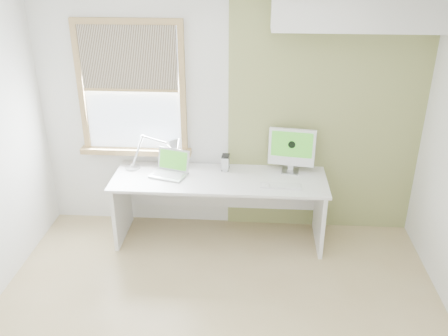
# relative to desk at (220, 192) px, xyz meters

# --- Properties ---
(room) EXTENTS (4.04, 3.54, 2.64)m
(room) POSITION_rel_desk_xyz_m (0.07, -1.44, 0.77)
(room) COLOR tan
(room) RESTS_ON ground
(accent_wall) EXTENTS (2.00, 0.02, 2.60)m
(accent_wall) POSITION_rel_desk_xyz_m (1.07, 0.30, 0.77)
(accent_wall) COLOR #8B9A5A
(accent_wall) RESTS_ON room
(soffit) EXTENTS (1.60, 0.40, 0.42)m
(soffit) POSITION_rel_desk_xyz_m (1.27, 0.13, 1.87)
(soffit) COLOR white
(soffit) RESTS_ON room
(window) EXTENTS (1.20, 0.14, 1.42)m
(window) POSITION_rel_desk_xyz_m (-0.93, 0.27, 1.01)
(window) COLOR #A2814F
(window) RESTS_ON room
(desk) EXTENTS (2.20, 0.70, 0.73)m
(desk) POSITION_rel_desk_xyz_m (0.00, 0.00, 0.00)
(desk) COLOR white
(desk) RESTS_ON room
(desk_lamp) EXTENTS (0.67, 0.34, 0.37)m
(desk_lamp) POSITION_rel_desk_xyz_m (-0.58, 0.20, 0.39)
(desk_lamp) COLOR #B3B5B7
(desk_lamp) RESTS_ON desk
(laptop) EXTENTS (0.42, 0.37, 0.25)m
(laptop) POSITION_rel_desk_xyz_m (-0.51, 0.00, 0.26)
(laptop) COLOR #B3B5B7
(laptop) RESTS_ON desk
(phone_dock) EXTENTS (0.08, 0.08, 0.14)m
(phone_dock) POSITION_rel_desk_xyz_m (0.05, 0.12, 0.23)
(phone_dock) COLOR #B3B5B7
(phone_dock) RESTS_ON desk
(external_drive) EXTENTS (0.08, 0.13, 0.16)m
(external_drive) POSITION_rel_desk_xyz_m (0.05, 0.16, 0.27)
(external_drive) COLOR #B3B5B7
(external_drive) RESTS_ON desk
(imac) EXTENTS (0.49, 0.19, 0.47)m
(imac) POSITION_rel_desk_xyz_m (0.74, 0.15, 0.46)
(imac) COLOR #B3B5B7
(imac) RESTS_ON desk
(keyboard) EXTENTS (0.41, 0.12, 0.02)m
(keyboard) POSITION_rel_desk_xyz_m (0.62, -0.21, 0.20)
(keyboard) COLOR white
(keyboard) RESTS_ON desk
(mouse) EXTENTS (0.08, 0.10, 0.03)m
(mouse) POSITION_rel_desk_xyz_m (0.49, -0.23, 0.21)
(mouse) COLOR white
(mouse) RESTS_ON desk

